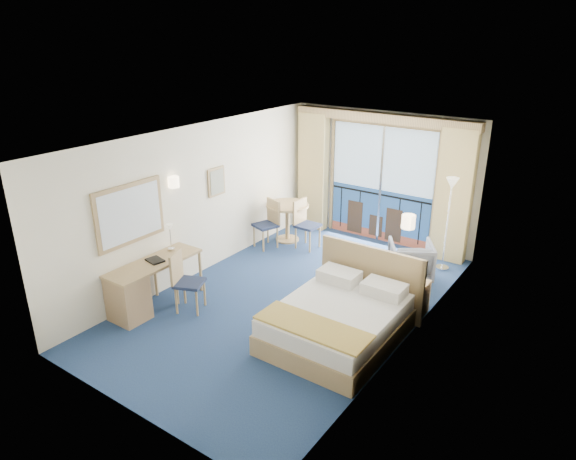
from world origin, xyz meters
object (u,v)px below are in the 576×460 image
(floor_lamp, at_px, (450,201))
(table_chair_a, at_px, (304,221))
(nightstand, at_px, (413,297))
(table_chair_b, at_px, (269,221))
(bed, at_px, (340,319))
(round_table, at_px, (287,213))
(armchair, at_px, (411,260))
(desk_chair, at_px, (184,278))
(desk, at_px, (134,292))

(floor_lamp, height_order, table_chair_a, floor_lamp)
(nightstand, relative_size, table_chair_b, 0.55)
(bed, distance_m, round_table, 3.79)
(armchair, relative_size, floor_lamp, 0.43)
(desk_chair, bearing_deg, armchair, -62.16)
(bed, xyz_separation_m, table_chair_b, (-2.86, 2.12, 0.25))
(desk_chair, height_order, table_chair_a, table_chair_a)
(bed, xyz_separation_m, round_table, (-2.74, 2.60, 0.30))
(floor_lamp, bearing_deg, table_chair_b, -163.13)
(desk, bearing_deg, desk_chair, 50.56)
(desk_chair, height_order, table_chair_b, table_chair_b)
(armchair, xyz_separation_m, table_chair_a, (-2.33, 0.10, 0.22))
(nightstand, bearing_deg, desk, -143.64)
(floor_lamp, bearing_deg, round_table, -170.71)
(desk_chair, bearing_deg, table_chair_a, -26.25)
(nightstand, relative_size, armchair, 0.71)
(nightstand, distance_m, table_chair_a, 3.10)
(armchair, bearing_deg, nightstand, 83.40)
(bed, bearing_deg, round_table, 136.42)
(floor_lamp, height_order, table_chair_b, floor_lamp)
(floor_lamp, distance_m, desk_chair, 4.82)
(desk, xyz_separation_m, desk_chair, (0.49, 0.59, 0.13))
(armchair, relative_size, table_chair_b, 0.77)
(armchair, height_order, desk, desk)
(desk_chair, bearing_deg, desk, 117.23)
(desk_chair, height_order, round_table, desk_chair)
(floor_lamp, relative_size, round_table, 1.97)
(round_table, distance_m, table_chair_b, 0.50)
(desk, bearing_deg, table_chair_a, 80.26)
(bed, bearing_deg, table_chair_b, 143.38)
(desk_chair, bearing_deg, bed, -97.53)
(round_table, relative_size, table_chair_a, 0.89)
(floor_lamp, bearing_deg, desk_chair, -126.84)
(desk, relative_size, table_chair_a, 1.61)
(floor_lamp, xyz_separation_m, desk_chair, (-2.85, -3.81, -0.78))
(bed, relative_size, armchair, 2.73)
(nightstand, bearing_deg, table_chair_b, 166.44)
(bed, relative_size, round_table, 2.32)
(floor_lamp, xyz_separation_m, table_chair_b, (-3.30, -1.00, -0.77))
(armchair, xyz_separation_m, desk, (-2.98, -3.69, 0.07))
(floor_lamp, xyz_separation_m, round_table, (-3.18, -0.52, -0.72))
(round_table, height_order, table_chair_a, table_chair_a)
(round_table, bearing_deg, desk, -92.40)
(nightstand, distance_m, desk, 4.33)
(round_table, bearing_deg, table_chair_b, -104.15)
(bed, relative_size, floor_lamp, 1.18)
(bed, height_order, table_chair_a, bed)
(desk_chair, xyz_separation_m, round_table, (-0.32, 3.29, 0.05))
(armchair, relative_size, desk_chair, 0.77)
(round_table, bearing_deg, nightstand, -21.53)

